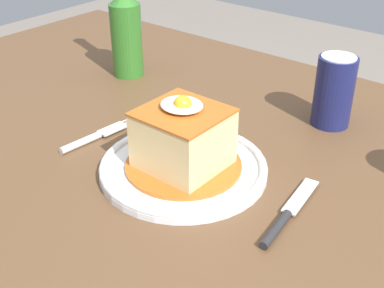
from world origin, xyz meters
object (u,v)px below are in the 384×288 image
object	(u,v)px
knife	(283,219)
beer_bottle_green	(126,29)
fork	(91,138)
soda_can	(334,91)
main_plate	(183,167)

from	to	relation	value
knife	beer_bottle_green	bearing A→B (deg)	156.16
fork	soda_can	world-z (taller)	soda_can
main_plate	soda_can	bearing A→B (deg)	70.85
fork	soda_can	distance (m)	0.41
main_plate	beer_bottle_green	bearing A→B (deg)	147.08
fork	soda_can	xyz separation A→B (m)	(0.27, 0.31, 0.06)
main_plate	fork	xyz separation A→B (m)	(-0.18, -0.02, -0.00)
beer_bottle_green	soda_can	bearing A→B (deg)	8.44
beer_bottle_green	main_plate	bearing A→B (deg)	-32.92
knife	beer_bottle_green	size ratio (longest dim) A/B	0.62
soda_can	fork	bearing A→B (deg)	-131.95
knife	beer_bottle_green	xyz separation A→B (m)	(-0.51, 0.23, 0.09)
main_plate	knife	distance (m)	0.18
main_plate	soda_can	xyz separation A→B (m)	(0.10, 0.28, 0.05)
main_plate	soda_can	world-z (taller)	soda_can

